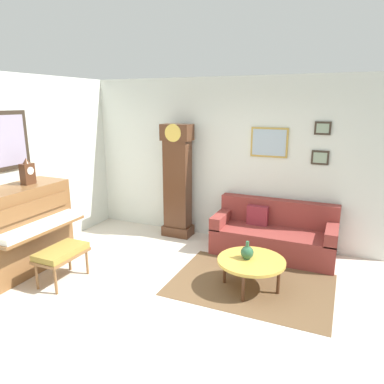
{
  "coord_description": "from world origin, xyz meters",
  "views": [
    {
      "loc": [
        1.92,
        -3.45,
        2.39
      ],
      "look_at": [
        -0.16,
        1.29,
        1.07
      ],
      "focal_mm": 33.17,
      "sensor_mm": 36.0,
      "label": 1
    }
  ],
  "objects_px": {
    "piano": "(21,229)",
    "piano_bench": "(61,254)",
    "grandfather_clock": "(177,184)",
    "mantel_clock": "(27,172)",
    "green_jug": "(247,252)",
    "coffee_table": "(251,262)",
    "couch": "(274,235)"
  },
  "relations": [
    {
      "from": "grandfather_clock",
      "to": "mantel_clock",
      "type": "bearing_deg",
      "value": -126.51
    },
    {
      "from": "piano",
      "to": "coffee_table",
      "type": "height_order",
      "value": "piano"
    },
    {
      "from": "couch",
      "to": "piano_bench",
      "type": "bearing_deg",
      "value": -139.33
    },
    {
      "from": "grandfather_clock",
      "to": "mantel_clock",
      "type": "height_order",
      "value": "grandfather_clock"
    },
    {
      "from": "piano_bench",
      "to": "coffee_table",
      "type": "xyz_separation_m",
      "value": [
        2.39,
        0.85,
        -0.03
      ]
    },
    {
      "from": "piano_bench",
      "to": "green_jug",
      "type": "distance_m",
      "value": 2.48
    },
    {
      "from": "grandfather_clock",
      "to": "green_jug",
      "type": "bearing_deg",
      "value": -39.19
    },
    {
      "from": "piano_bench",
      "to": "couch",
      "type": "relative_size",
      "value": 0.37
    },
    {
      "from": "piano_bench",
      "to": "grandfather_clock",
      "type": "xyz_separation_m",
      "value": [
        0.67,
        2.21,
        0.56
      ]
    },
    {
      "from": "piano_bench",
      "to": "grandfather_clock",
      "type": "bearing_deg",
      "value": 73.16
    },
    {
      "from": "couch",
      "to": "green_jug",
      "type": "xyz_separation_m",
      "value": [
        -0.11,
        -1.24,
        0.18
      ]
    },
    {
      "from": "piano",
      "to": "grandfather_clock",
      "type": "relative_size",
      "value": 0.71
    },
    {
      "from": "piano",
      "to": "piano_bench",
      "type": "relative_size",
      "value": 2.06
    },
    {
      "from": "grandfather_clock",
      "to": "coffee_table",
      "type": "relative_size",
      "value": 2.31
    },
    {
      "from": "piano_bench",
      "to": "mantel_clock",
      "type": "xyz_separation_m",
      "value": [
        -0.77,
        0.27,
        1.0
      ]
    },
    {
      "from": "coffee_table",
      "to": "mantel_clock",
      "type": "xyz_separation_m",
      "value": [
        -3.15,
        -0.58,
        1.03
      ]
    },
    {
      "from": "piano_bench",
      "to": "mantel_clock",
      "type": "bearing_deg",
      "value": 160.62
    },
    {
      "from": "piano_bench",
      "to": "mantel_clock",
      "type": "height_order",
      "value": "mantel_clock"
    },
    {
      "from": "piano_bench",
      "to": "coffee_table",
      "type": "height_order",
      "value": "piano_bench"
    },
    {
      "from": "coffee_table",
      "to": "mantel_clock",
      "type": "distance_m",
      "value": 3.37
    },
    {
      "from": "couch",
      "to": "green_jug",
      "type": "height_order",
      "value": "couch"
    },
    {
      "from": "mantel_clock",
      "to": "piano_bench",
      "type": "bearing_deg",
      "value": -19.38
    },
    {
      "from": "piano",
      "to": "couch",
      "type": "bearing_deg",
      "value": 32.53
    },
    {
      "from": "grandfather_clock",
      "to": "mantel_clock",
      "type": "xyz_separation_m",
      "value": [
        -1.43,
        -1.94,
        0.45
      ]
    },
    {
      "from": "couch",
      "to": "mantel_clock",
      "type": "distance_m",
      "value": 3.85
    },
    {
      "from": "piano",
      "to": "piano_bench",
      "type": "height_order",
      "value": "piano"
    },
    {
      "from": "piano_bench",
      "to": "couch",
      "type": "xyz_separation_m",
      "value": [
        2.44,
        2.09,
        -0.09
      ]
    },
    {
      "from": "mantel_clock",
      "to": "green_jug",
      "type": "relative_size",
      "value": 1.58
    },
    {
      "from": "grandfather_clock",
      "to": "green_jug",
      "type": "distance_m",
      "value": 2.19
    },
    {
      "from": "coffee_table",
      "to": "mantel_clock",
      "type": "height_order",
      "value": "mantel_clock"
    },
    {
      "from": "piano",
      "to": "grandfather_clock",
      "type": "height_order",
      "value": "grandfather_clock"
    },
    {
      "from": "piano",
      "to": "grandfather_clock",
      "type": "distance_m",
      "value": 2.61
    }
  ]
}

